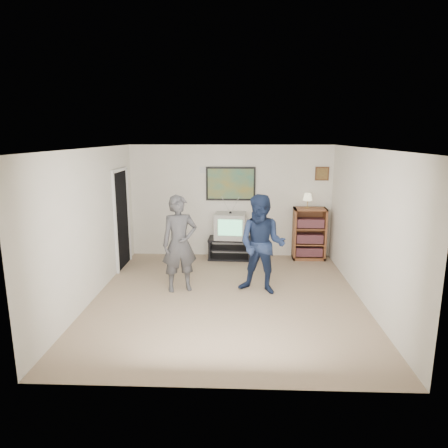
# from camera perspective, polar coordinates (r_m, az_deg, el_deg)

# --- Properties ---
(room_shell) EXTENTS (4.51, 5.00, 2.51)m
(room_shell) POSITION_cam_1_polar(r_m,az_deg,el_deg) (6.86, 0.55, 0.35)
(room_shell) COLOR #7A654D
(room_shell) RESTS_ON ground
(media_stand) EXTENTS (0.96, 0.56, 0.47)m
(media_stand) POSITION_cam_1_polar(r_m,az_deg,el_deg) (8.93, 0.84, -3.46)
(media_stand) COLOR black
(media_stand) RESTS_ON room_shell
(crt_television) EXTENTS (0.71, 0.62, 0.56)m
(crt_television) POSITION_cam_1_polar(r_m,az_deg,el_deg) (8.80, 0.92, -0.24)
(crt_television) COLOR #A3A49F
(crt_television) RESTS_ON media_stand
(bookshelf) EXTENTS (0.70, 0.40, 1.15)m
(bookshelf) POSITION_cam_1_polar(r_m,az_deg,el_deg) (9.02, 12.06, -1.35)
(bookshelf) COLOR brown
(bookshelf) RESTS_ON room_shell
(table_lamp) EXTENTS (0.21, 0.21, 0.33)m
(table_lamp) POSITION_cam_1_polar(r_m,az_deg,el_deg) (8.86, 11.84, 3.29)
(table_lamp) COLOR #F3E9B8
(table_lamp) RESTS_ON bookshelf
(person_tall) EXTENTS (0.72, 0.59, 1.70)m
(person_tall) POSITION_cam_1_polar(r_m,az_deg,el_deg) (7.00, -6.36, -2.82)
(person_tall) COLOR #3B3B3E
(person_tall) RESTS_ON room_shell
(person_short) EXTENTS (1.00, 0.89, 1.73)m
(person_short) POSITION_cam_1_polar(r_m,az_deg,el_deg) (6.89, 5.43, -2.95)
(person_short) COLOR #172340
(person_short) RESTS_ON room_shell
(controller_left) EXTENTS (0.08, 0.14, 0.04)m
(controller_left) POSITION_cam_1_polar(r_m,az_deg,el_deg) (7.15, -6.17, -0.45)
(controller_left) COLOR white
(controller_left) RESTS_ON person_tall
(controller_right) EXTENTS (0.05, 0.11, 0.03)m
(controller_right) POSITION_cam_1_polar(r_m,az_deg,el_deg) (7.04, 5.47, -0.87)
(controller_right) COLOR white
(controller_right) RESTS_ON person_short
(poster) EXTENTS (1.10, 0.03, 0.75)m
(poster) POSITION_cam_1_polar(r_m,az_deg,el_deg) (8.89, 0.97, 5.77)
(poster) COLOR black
(poster) RESTS_ON room_shell
(air_vent) EXTENTS (0.28, 0.02, 0.14)m
(air_vent) POSITION_cam_1_polar(r_m,az_deg,el_deg) (8.90, -2.60, 7.71)
(air_vent) COLOR white
(air_vent) RESTS_ON room_shell
(small_picture) EXTENTS (0.30, 0.03, 0.30)m
(small_picture) POSITION_cam_1_polar(r_m,az_deg,el_deg) (9.05, 13.83, 7.00)
(small_picture) COLOR #4A3117
(small_picture) RESTS_ON room_shell
(doorway) EXTENTS (0.03, 0.85, 2.00)m
(doorway) POSITION_cam_1_polar(r_m,az_deg,el_deg) (8.49, -14.45, 0.60)
(doorway) COLOR black
(doorway) RESTS_ON room_shell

